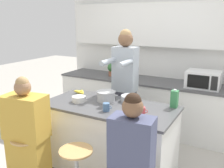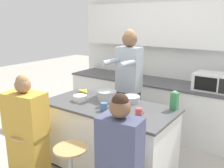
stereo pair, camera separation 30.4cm
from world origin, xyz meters
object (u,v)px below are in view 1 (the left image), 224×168
object	(u,v)px
kitchen_island	(109,138)
banana_bunch	(80,92)
person_wrapped_blanket	(27,138)
potted_plant	(112,69)
coffee_cup_near	(142,111)
coffee_cup_far	(106,107)
bar_stool_leftmost	(29,161)
microwave	(203,79)
person_cooking	(125,90)
cooking_pot	(106,96)
fruit_bowl	(79,99)
juice_carton	(174,99)

from	to	relation	value
kitchen_island	banana_bunch	world-z (taller)	banana_bunch
banana_bunch	person_wrapped_blanket	bearing A→B (deg)	-93.04
banana_bunch	potted_plant	bearing A→B (deg)	98.83
coffee_cup_near	coffee_cup_far	bearing A→B (deg)	-166.98
bar_stool_leftmost	microwave	size ratio (longest dim) A/B	1.24
kitchen_island	potted_plant	world-z (taller)	potted_plant
bar_stool_leftmost	coffee_cup_near	size ratio (longest dim) A/B	5.97
microwave	potted_plant	bearing A→B (deg)	178.48
banana_bunch	person_cooking	bearing A→B (deg)	38.73
cooking_pot	banana_bunch	bearing A→B (deg)	168.14
cooking_pot	person_wrapped_blanket	bearing A→B (deg)	-122.87
fruit_bowl	cooking_pot	bearing A→B (deg)	33.46
person_cooking	juice_carton	xyz separation A→B (m)	(0.81, -0.31, 0.08)
kitchen_island	coffee_cup_far	distance (m)	0.53
person_wrapped_blanket	fruit_bowl	world-z (taller)	person_wrapped_blanket
cooking_pot	coffee_cup_far	xyz separation A→B (m)	(0.18, -0.31, -0.02)
kitchen_island	bar_stool_leftmost	size ratio (longest dim) A/B	2.63
cooking_pot	bar_stool_leftmost	bearing A→B (deg)	-122.66
person_wrapped_blanket	coffee_cup_near	xyz separation A→B (m)	(1.13, 0.62, 0.32)
bar_stool_leftmost	microwave	distance (m)	2.76
fruit_bowl	juice_carton	xyz separation A→B (m)	(1.11, 0.39, 0.07)
person_cooking	person_wrapped_blanket	size ratio (longest dim) A/B	1.35
kitchen_island	juice_carton	bearing A→B (deg)	24.13
person_wrapped_blanket	fruit_bowl	distance (m)	0.76
potted_plant	coffee_cup_far	bearing A→B (deg)	-62.79
cooking_pot	fruit_bowl	world-z (taller)	cooking_pot
person_wrapped_blanket	microwave	world-z (taller)	person_wrapped_blanket
person_wrapped_blanket	kitchen_island	bearing A→B (deg)	38.75
bar_stool_leftmost	fruit_bowl	bearing A→B (deg)	68.82
bar_stool_leftmost	juice_carton	distance (m)	1.85
fruit_bowl	coffee_cup_near	distance (m)	0.88
juice_carton	microwave	distance (m)	1.16
kitchen_island	juice_carton	world-z (taller)	juice_carton
person_cooking	juice_carton	distance (m)	0.87
person_cooking	banana_bunch	xyz separation A→B (m)	(-0.51, -0.41, 0.01)
person_cooking	juice_carton	bearing A→B (deg)	-22.96
cooking_pot	microwave	size ratio (longest dim) A/B	0.65
cooking_pot	coffee_cup_far	distance (m)	0.36
coffee_cup_far	banana_bunch	world-z (taller)	coffee_cup_far
coffee_cup_near	banana_bunch	distance (m)	1.12
person_cooking	microwave	distance (m)	1.27
person_wrapped_blanket	banana_bunch	world-z (taller)	person_wrapped_blanket
potted_plant	fruit_bowl	bearing A→B (deg)	-75.73
potted_plant	person_cooking	bearing A→B (deg)	-51.41
coffee_cup_near	juice_carton	distance (m)	0.48
potted_plant	bar_stool_leftmost	bearing A→B (deg)	-86.22
bar_stool_leftmost	coffee_cup_far	xyz separation A→B (m)	(0.73, 0.54, 0.62)
person_wrapped_blanket	juice_carton	size ratio (longest dim) A/B	6.01
person_wrapped_blanket	fruit_bowl	xyz separation A→B (m)	(0.25, 0.65, 0.31)
person_wrapped_blanket	coffee_cup_far	bearing A→B (deg)	27.25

